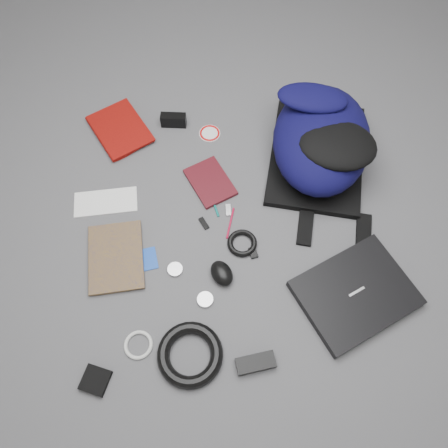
{
  "coord_description": "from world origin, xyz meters",
  "views": [
    {
      "loc": [
        -0.08,
        -0.7,
        1.41
      ],
      "look_at": [
        0.0,
        0.0,
        0.02
      ],
      "focal_mm": 35.0,
      "sensor_mm": 36.0,
      "label": 1
    }
  ],
  "objects": [
    {
      "name": "white_cable_coil",
      "position": [
        -0.32,
        -0.39,
        0.01
      ],
      "size": [
        0.11,
        0.11,
        0.01
      ],
      "primitive_type": "torus",
      "rotation": [
        0.0,
        0.0,
        0.27
      ],
      "color": "silver",
      "rests_on": "ground"
    },
    {
      "name": "envelope",
      "position": [
        -0.42,
        0.15,
        0.0
      ],
      "size": [
        0.23,
        0.11,
        0.0
      ],
      "primitive_type": "cube",
      "rotation": [
        0.0,
        0.0,
        0.01
      ],
      "color": "white",
      "rests_on": "ground"
    },
    {
      "name": "usb_black",
      "position": [
        -0.07,
        0.02,
        0.0
      ],
      "size": [
        0.04,
        0.05,
        0.01
      ],
      "primitive_type": "cube",
      "rotation": [
        0.0,
        0.0,
        0.43
      ],
      "color": "black",
      "rests_on": "ground"
    },
    {
      "name": "backpack",
      "position": [
        0.39,
        0.26,
        0.11
      ],
      "size": [
        0.52,
        0.63,
        0.23
      ],
      "primitive_type": null,
      "rotation": [
        0.0,
        0.0,
        -0.28
      ],
      "color": "black",
      "rests_on": "ground"
    },
    {
      "name": "headphone_right",
      "position": [
        -0.09,
        -0.26,
        0.01
      ],
      "size": [
        0.07,
        0.07,
        0.01
      ],
      "primitive_type": "cylinder",
      "rotation": [
        0.0,
        0.0,
        -0.32
      ],
      "color": "#A8A7AA",
      "rests_on": "ground"
    },
    {
      "name": "mouse",
      "position": [
        -0.03,
        -0.19,
        0.03
      ],
      "size": [
        0.1,
        0.11,
        0.05
      ],
      "primitive_type": "ellipsoid",
      "rotation": [
        0.0,
        0.0,
        0.4
      ],
      "color": "black",
      "rests_on": "ground"
    },
    {
      "name": "pouch",
      "position": [
        -0.45,
        -0.48,
        0.01
      ],
      "size": [
        0.1,
        0.1,
        0.02
      ],
      "primitive_type": "cube",
      "rotation": [
        0.0,
        0.0,
        -0.41
      ],
      "color": "black",
      "rests_on": "ground"
    },
    {
      "name": "ground",
      "position": [
        0.0,
        0.0,
        0.0
      ],
      "size": [
        4.0,
        4.0,
        0.0
      ],
      "primitive_type": "plane",
      "color": "#4F4F51",
      "rests_on": "ground"
    },
    {
      "name": "dvd_case",
      "position": [
        -0.03,
        0.19,
        0.01
      ],
      "size": [
        0.2,
        0.23,
        0.02
      ],
      "primitive_type": "cube",
      "rotation": [
        0.0,
        0.0,
        0.4
      ],
      "color": "#3D0B11",
      "rests_on": "ground"
    },
    {
      "name": "compact_camera",
      "position": [
        -0.15,
        0.48,
        0.03
      ],
      "size": [
        0.11,
        0.05,
        0.06
      ],
      "primitive_type": "cube",
      "rotation": [
        0.0,
        0.0,
        -0.16
      ],
      "color": "black",
      "rests_on": "ground"
    },
    {
      "name": "power_brick",
      "position": [
        0.04,
        -0.48,
        0.01
      ],
      "size": [
        0.13,
        0.06,
        0.03
      ],
      "primitive_type": "cube",
      "rotation": [
        0.0,
        0.0,
        0.11
      ],
      "color": "black",
      "rests_on": "ground"
    },
    {
      "name": "laptop",
      "position": [
        0.4,
        -0.3,
        0.02
      ],
      "size": [
        0.44,
        0.4,
        0.04
      ],
      "primitive_type": "cube",
      "rotation": [
        0.0,
        0.0,
        0.39
      ],
      "color": "black",
      "rests_on": "ground"
    },
    {
      "name": "headphone_left",
      "position": [
        -0.18,
        -0.15,
        0.01
      ],
      "size": [
        0.06,
        0.06,
        0.01
      ],
      "primitive_type": "cylinder",
      "rotation": [
        0.0,
        0.0,
        0.13
      ],
      "color": "#ABABAD",
      "rests_on": "ground"
    },
    {
      "name": "cable_coil",
      "position": [
        0.06,
        -0.08,
        0.01
      ],
      "size": [
        0.14,
        0.14,
        0.02
      ],
      "primitive_type": "torus",
      "rotation": [
        0.0,
        0.0,
        0.43
      ],
      "color": "black",
      "rests_on": "ground"
    },
    {
      "name": "textbook_red",
      "position": [
        -0.45,
        0.43,
        0.01
      ],
      "size": [
        0.28,
        0.31,
        0.03
      ],
      "primitive_type": "imported",
      "rotation": [
        0.0,
        0.0,
        0.46
      ],
      "color": "#730806",
      "rests_on": "ground"
    },
    {
      "name": "id_badge",
      "position": [
        -0.27,
        -0.1,
        0.0
      ],
      "size": [
        0.06,
        0.09,
        0.0
      ],
      "primitive_type": "cube",
      "rotation": [
        0.0,
        0.0,
        0.13
      ],
      "color": "blue",
      "rests_on": "ground"
    },
    {
      "name": "pen_red",
      "position": [
        0.02,
        0.01,
        0.0
      ],
      "size": [
        0.05,
        0.12,
        0.01
      ],
      "primitive_type": "cylinder",
      "rotation": [
        1.57,
        0.0,
        -0.32
      ],
      "color": "#BE0E35",
      "rests_on": "ground"
    },
    {
      "name": "sticker_disc",
      "position": [
        -0.01,
        0.42,
        0.0
      ],
      "size": [
        0.11,
        0.11,
        0.0
      ],
      "primitive_type": "cylinder",
      "rotation": [
        0.0,
        0.0,
        -0.32
      ],
      "color": "white",
      "rests_on": "ground"
    },
    {
      "name": "usb_silver",
      "position": [
        0.02,
        0.06,
        0.0
      ],
      "size": [
        0.02,
        0.05,
        0.01
      ],
      "primitive_type": "cube",
      "rotation": [
        0.0,
        0.0,
        -0.06
      ],
      "color": "silver",
      "rests_on": "ground"
    },
    {
      "name": "comic_book",
      "position": [
        -0.48,
        -0.08,
        0.01
      ],
      "size": [
        0.19,
        0.26,
        0.02
      ],
      "primitive_type": "imported",
      "rotation": [
        0.0,
        0.0,
        0.03
      ],
      "color": "#BB860D",
      "rests_on": "ground"
    },
    {
      "name": "power_cord_coil",
      "position": [
        -0.15,
        -0.44,
        0.02
      ],
      "size": [
        0.25,
        0.25,
        0.04
      ],
      "primitive_type": "torus",
      "rotation": [
        0.0,
        0.0,
        0.27
      ],
      "color": "black",
      "rests_on": "ground"
    },
    {
      "name": "key_fob",
      "position": [
        0.09,
        -0.12,
        0.01
      ],
      "size": [
        0.03,
        0.04,
        0.01
      ],
      "primitive_type": "cube",
      "rotation": [
        0.0,
        0.0,
        0.16
      ],
      "color": "black",
      "rests_on": "ground"
    },
    {
      "name": "pen_teal",
      "position": [
        -0.03,
        0.11,
        0.0
      ],
      "size": [
        0.04,
        0.15,
        0.01
      ],
      "primitive_type": "cylinder",
      "rotation": [
        1.57,
        0.0,
        0.2
      ],
      "color": "#0C736C",
      "rests_on": "ground"
    }
  ]
}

